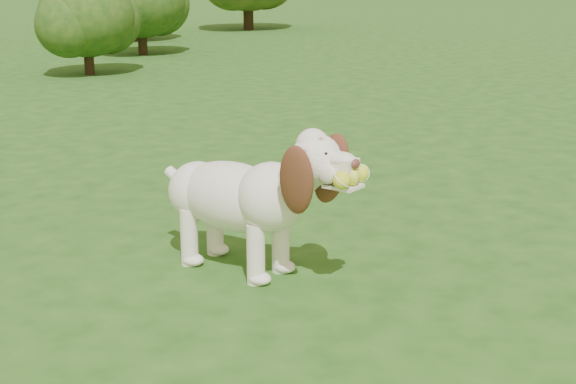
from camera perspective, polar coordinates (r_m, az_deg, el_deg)
ground at (r=4.15m, az=-5.14°, el=-3.39°), size 80.00×80.00×0.00m
dog at (r=3.59m, az=-2.83°, el=-0.05°), size 0.56×1.08×0.71m
shrub_d at (r=13.44m, az=-10.44°, el=13.28°), size 1.43×1.43×1.48m
shrub_c at (r=10.97m, az=-14.16°, el=12.02°), size 1.24×1.24×1.29m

